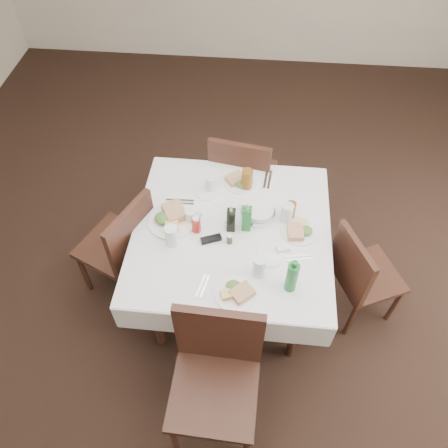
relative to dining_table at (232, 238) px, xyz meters
The scene contains 33 objects.
ground_plane 0.70m from the dining_table, 53.32° to the right, with size 7.00×7.00×0.00m, color black.
room_shell 1.05m from the dining_table, 53.32° to the right, with size 6.04×7.04×2.80m.
dining_table is the anchor object (origin of this frame).
chair_north 0.72m from the dining_table, 88.15° to the left, with size 0.52×0.52×0.95m.
chair_south 0.84m from the dining_table, 91.00° to the right, with size 0.49×0.49×1.00m.
chair_east 0.88m from the dining_table, ahead, with size 0.53×0.53×0.85m.
chair_west 0.75m from the dining_table, behind, with size 0.58×0.58×0.93m.
meal_north 0.43m from the dining_table, 86.74° to the left, with size 0.23×0.23×0.05m.
meal_south 0.48m from the dining_table, 82.28° to the right, with size 0.23×0.23×0.05m.
meal_east 0.43m from the dining_table, ahead, with size 0.23×0.23×0.05m.
meal_west 0.41m from the dining_table, behind, with size 0.31×0.31×0.07m.
side_plate_a 0.36m from the dining_table, 123.49° to the left, with size 0.15×0.15×0.01m.
side_plate_b 0.33m from the dining_table, 37.42° to the right, with size 0.16×0.16×0.01m.
water_n 0.40m from the dining_table, 117.47° to the left, with size 0.06×0.06×0.11m.
water_s 0.39m from the dining_table, 59.63° to the right, with size 0.08×0.08×0.14m.
water_e 0.39m from the dining_table, 17.11° to the left, with size 0.08×0.08×0.14m.
water_w 0.41m from the dining_table, 158.44° to the right, with size 0.08×0.08×0.15m.
iced_tea_a 0.41m from the dining_table, 79.10° to the left, with size 0.08×0.08×0.16m.
iced_tea_b 0.41m from the dining_table, 20.31° to the left, with size 0.06×0.06×0.13m.
bread_basket 0.24m from the dining_table, 39.82° to the left, with size 0.22×0.22×0.07m.
oil_cruet_dark 0.18m from the dining_table, 144.92° to the left, with size 0.05×0.05×0.22m.
oil_cruet_green 0.21m from the dining_table, 12.03° to the left, with size 0.06×0.06×0.23m.
ketchup_bottle 0.26m from the dining_table, behind, with size 0.06×0.06×0.12m.
salt_shaker 0.12m from the dining_table, behind, with size 0.03×0.03×0.07m.
pepper_shaker 0.16m from the dining_table, 93.13° to the right, with size 0.03×0.03×0.08m.
coffee_mug 0.30m from the dining_table, 168.76° to the left, with size 0.14×0.12×0.09m.
sunglasses 0.19m from the dining_table, 140.39° to the right, with size 0.13×0.09×0.03m.
green_bottle 0.57m from the dining_table, 47.25° to the right, with size 0.07×0.07×0.26m.
sugar_caddy 0.37m from the dining_table, 23.19° to the right, with size 0.09×0.07×0.04m.
cutlery_n 0.51m from the dining_table, 65.21° to the left, with size 0.06×0.18×0.01m.
cutlery_s 0.46m from the dining_table, 106.92° to the right, with size 0.07×0.16×0.01m.
cutlery_e 0.47m from the dining_table, 23.32° to the right, with size 0.17×0.07×0.01m.
cutlery_w 0.42m from the dining_table, 151.61° to the left, with size 0.19×0.05×0.01m.
Camera 1 is at (-0.00, -1.57, 2.91)m, focal length 35.00 mm.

